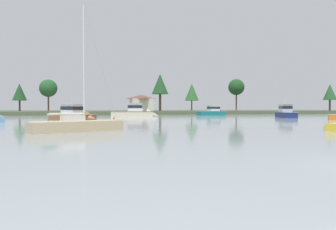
% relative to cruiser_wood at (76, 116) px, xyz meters
% --- Properties ---
extents(far_shore_bank, '(199.47, 52.39, 1.05)m').
position_rel_cruiser_wood_xyz_m(far_shore_bank, '(9.40, 59.81, -0.06)').
color(far_shore_bank, '#4C563D').
rests_on(far_shore_bank, ground).
extents(cruiser_wood, '(8.31, 8.35, 5.21)m').
position_rel_cruiser_wood_xyz_m(cruiser_wood, '(0.00, 0.00, 0.00)').
color(cruiser_wood, brown).
rests_on(cruiser_wood, ground).
extents(cruiser_teal, '(8.53, 3.37, 4.73)m').
position_rel_cruiser_wood_xyz_m(cruiser_teal, '(34.82, 23.55, 0.01)').
color(cruiser_teal, '#196B70').
rests_on(cruiser_teal, ground).
extents(sailboat_sand, '(7.70, 4.55, 11.04)m').
position_rel_cruiser_wood_xyz_m(sailboat_sand, '(0.14, -26.41, -0.34)').
color(sailboat_sand, tan).
rests_on(sailboat_sand, ground).
extents(cruiser_navy, '(5.19, 9.03, 4.96)m').
position_rel_cruiser_wood_xyz_m(cruiser_navy, '(41.17, 2.66, 0.10)').
color(cruiser_navy, navy).
rests_on(cruiser_navy, ground).
extents(cruiser_cream, '(11.08, 4.78, 5.62)m').
position_rel_cruiser_wood_xyz_m(cruiser_cream, '(13.28, 17.80, 0.07)').
color(cruiser_cream, beige).
rests_on(cruiser_cream, ground).
extents(mooring_buoy_white, '(0.43, 0.43, 0.49)m').
position_rel_cruiser_wood_xyz_m(mooring_buoy_white, '(19.52, 25.09, -0.50)').
color(mooring_buoy_white, white).
rests_on(mooring_buoy_white, ground).
extents(mooring_buoy_red, '(0.35, 0.35, 0.40)m').
position_rel_cruiser_wood_xyz_m(mooring_buoy_red, '(6.63, 5.49, -0.52)').
color(mooring_buoy_red, red).
rests_on(mooring_buoy_red, ground).
extents(shore_tree_far_right, '(5.07, 5.07, 9.83)m').
position_rel_cruiser_wood_xyz_m(shore_tree_far_right, '(40.49, 55.94, 7.17)').
color(shore_tree_far_right, brown).
rests_on(shore_tree_far_right, far_shore_bank).
extents(shore_tree_center_right, '(4.64, 4.64, 9.51)m').
position_rel_cruiser_wood_xyz_m(shore_tree_center_right, '(87.44, 40.19, 7.07)').
color(shore_tree_center_right, brown).
rests_on(shore_tree_center_right, far_shore_bank).
extents(shore_tree_right_mid, '(4.87, 4.87, 8.85)m').
position_rel_cruiser_wood_xyz_m(shore_tree_right_mid, '(-7.59, 40.91, 6.85)').
color(shore_tree_right_mid, brown).
rests_on(shore_tree_right_mid, far_shore_bank).
extents(shore_tree_inland_c, '(6.03, 6.03, 11.80)m').
position_rel_cruiser_wood_xyz_m(shore_tree_inland_c, '(57.86, 54.59, 9.21)').
color(shore_tree_inland_c, brown).
rests_on(shore_tree_inland_c, far_shore_bank).
extents(shore_tree_center_left, '(5.05, 5.05, 11.38)m').
position_rel_cruiser_wood_xyz_m(shore_tree_center_left, '(24.62, 40.91, 8.64)').
color(shore_tree_center_left, brown).
rests_on(shore_tree_center_left, far_shore_bank).
extents(shore_tree_center, '(4.29, 4.29, 8.48)m').
position_rel_cruiser_wood_xyz_m(shore_tree_center, '(-16.99, 53.54, 6.28)').
color(shore_tree_center, brown).
rests_on(shore_tree_center, far_shore_bank).
extents(cottage_behind_trees, '(8.52, 10.11, 5.96)m').
position_rel_cruiser_wood_xyz_m(cottage_behind_trees, '(23.68, 66.10, 3.54)').
color(cottage_behind_trees, silver).
rests_on(cottage_behind_trees, far_shore_bank).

